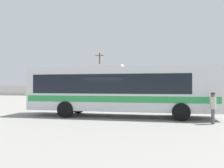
% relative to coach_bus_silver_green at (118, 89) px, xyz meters
% --- Properties ---
extents(ground_plane, '(300.00, 300.00, 0.00)m').
position_rel_coach_bus_silver_green_xyz_m(ground_plane, '(-0.72, 9.83, -1.84)').
color(ground_plane, gray).
extents(perimeter_wall, '(80.00, 0.30, 2.06)m').
position_rel_coach_bus_silver_green_xyz_m(perimeter_wall, '(-0.72, 27.14, -0.81)').
color(perimeter_wall, beige).
rests_on(perimeter_wall, ground_plane).
extents(coach_bus_silver_green, '(12.23, 2.96, 3.44)m').
position_rel_coach_bus_silver_green_xyz_m(coach_bus_silver_green, '(0.00, 0.00, 0.00)').
color(coach_bus_silver_green, silver).
rests_on(coach_bus_silver_green, ground_plane).
extents(attendant_by_bus_door, '(0.43, 0.43, 1.67)m').
position_rel_coach_bus_silver_green_xyz_m(attendant_by_bus_door, '(5.49, -1.82, -0.89)').
color(attendant_by_bus_door, '#4C4C51').
rests_on(attendant_by_bus_door, ground_plane).
extents(parked_car_leftmost_dark_blue, '(4.35, 2.18, 1.52)m').
position_rel_coach_bus_silver_green_xyz_m(parked_car_leftmost_dark_blue, '(-10.14, 24.61, -1.04)').
color(parked_car_leftmost_dark_blue, navy).
rests_on(parked_car_leftmost_dark_blue, ground_plane).
extents(parked_car_second_maroon, '(4.26, 2.12, 1.49)m').
position_rel_coach_bus_silver_green_xyz_m(parked_car_second_maroon, '(-4.03, 24.37, -1.05)').
color(parked_car_second_maroon, maroon).
rests_on(parked_car_second_maroon, ground_plane).
extents(parked_car_third_white, '(4.62, 2.28, 1.48)m').
position_rel_coach_bus_silver_green_xyz_m(parked_car_third_white, '(2.27, 24.48, -1.06)').
color(parked_car_third_white, silver).
rests_on(parked_car_third_white, ground_plane).
extents(parked_car_rightmost_grey, '(4.67, 2.21, 1.50)m').
position_rel_coach_bus_silver_green_xyz_m(parked_car_rightmost_grey, '(8.64, 24.31, -1.05)').
color(parked_car_rightmost_grey, slate).
rests_on(parked_car_rightmost_grey, ground_plane).
extents(utility_pole_near, '(1.80, 0.27, 8.88)m').
position_rel_coach_bus_silver_green_xyz_m(utility_pole_near, '(-9.75, 30.02, 2.78)').
color(utility_pole_near, '#4C3823').
rests_on(utility_pole_near, ground_plane).
extents(roadside_tree_left, '(4.15, 4.15, 5.54)m').
position_rel_coach_bus_silver_green_xyz_m(roadside_tree_left, '(-19.57, 31.44, 1.92)').
color(roadside_tree_left, brown).
rests_on(roadside_tree_left, ground_plane).
extents(roadside_tree_midleft, '(4.75, 4.75, 6.57)m').
position_rel_coach_bus_silver_green_xyz_m(roadside_tree_midleft, '(-11.51, 31.98, 2.70)').
color(roadside_tree_midleft, brown).
rests_on(roadside_tree_midleft, ground_plane).
extents(roadside_tree_midright, '(4.31, 4.31, 5.68)m').
position_rel_coach_bus_silver_green_xyz_m(roadside_tree_midright, '(-5.10, 32.84, 2.00)').
color(roadside_tree_midright, brown).
rests_on(roadside_tree_midright, ground_plane).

